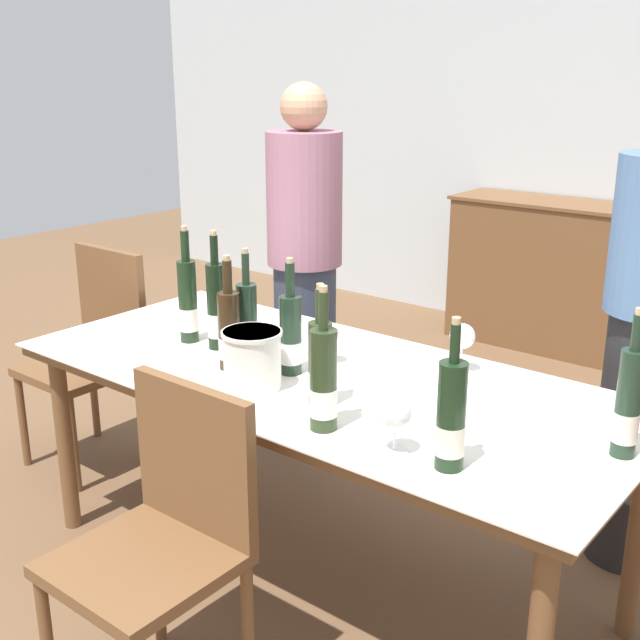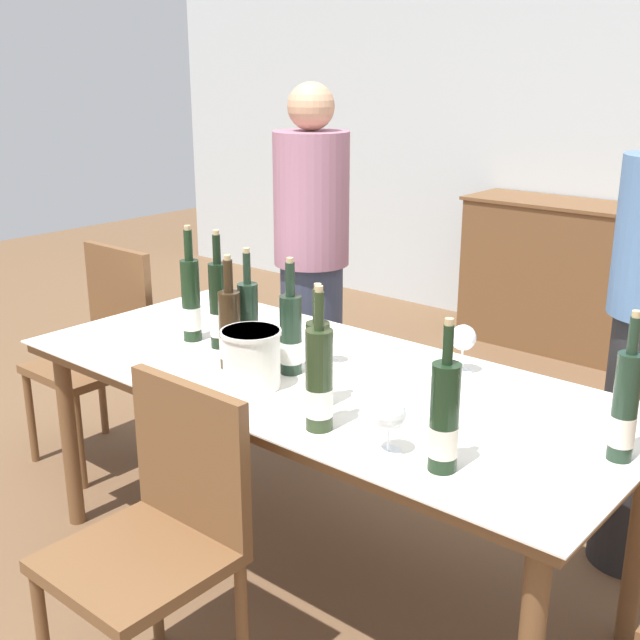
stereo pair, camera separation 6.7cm
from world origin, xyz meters
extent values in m
plane|color=brown|center=(0.00, 0.00, 0.00)|extent=(12.00, 12.00, 0.00)
cube|color=brown|center=(-0.25, 2.74, 0.44)|extent=(1.45, 0.44, 0.89)
cube|color=brown|center=(-0.25, 2.74, 0.90)|extent=(1.49, 0.46, 0.02)
cylinder|color=brown|center=(-0.93, -0.35, 0.35)|extent=(0.06, 0.06, 0.70)
cylinder|color=brown|center=(-0.93, 0.35, 0.35)|extent=(0.06, 0.06, 0.70)
cylinder|color=brown|center=(0.93, 0.35, 0.35)|extent=(0.06, 0.06, 0.70)
cube|color=brown|center=(0.00, 0.00, 0.72)|extent=(2.01, 0.86, 0.04)
cube|color=white|center=(0.00, 0.00, 0.74)|extent=(2.04, 0.89, 0.01)
cylinder|color=white|center=(-0.09, -0.21, 0.83)|extent=(0.17, 0.17, 0.18)
cylinder|color=white|center=(-0.09, -0.21, 0.92)|extent=(0.18, 0.18, 0.01)
cylinder|color=#1E3323|center=(-0.26, -0.06, 0.87)|extent=(0.07, 0.07, 0.26)
cylinder|color=silver|center=(-0.26, -0.06, 0.81)|extent=(0.07, 0.07, 0.07)
cylinder|color=#1E3323|center=(-0.26, -0.06, 1.05)|extent=(0.02, 0.02, 0.10)
cylinder|color=tan|center=(-0.26, -0.06, 1.11)|extent=(0.02, 0.02, 0.02)
cylinder|color=black|center=(-0.43, -0.03, 0.89)|extent=(0.06, 0.06, 0.30)
cylinder|color=white|center=(-0.43, -0.03, 0.82)|extent=(0.07, 0.07, 0.08)
cylinder|color=black|center=(-0.43, -0.03, 1.09)|extent=(0.03, 0.03, 0.10)
cylinder|color=tan|center=(-0.43, -0.03, 1.15)|extent=(0.02, 0.02, 0.02)
cylinder|color=#28381E|center=(0.16, -0.19, 0.87)|extent=(0.07, 0.07, 0.25)
cylinder|color=white|center=(0.16, -0.19, 0.81)|extent=(0.07, 0.07, 0.07)
cylinder|color=#28381E|center=(0.16, -0.19, 1.04)|extent=(0.03, 0.03, 0.10)
cylinder|color=tan|center=(0.16, -0.19, 1.10)|extent=(0.02, 0.02, 0.02)
cylinder|color=black|center=(-0.56, -0.04, 0.89)|extent=(0.07, 0.07, 0.29)
cylinder|color=white|center=(-0.56, -0.04, 0.82)|extent=(0.07, 0.07, 0.08)
cylinder|color=black|center=(-0.56, -0.04, 1.09)|extent=(0.03, 0.03, 0.11)
cylinder|color=tan|center=(-0.56, -0.04, 1.15)|extent=(0.02, 0.02, 0.02)
cylinder|color=#28381E|center=(0.26, -0.31, 0.88)|extent=(0.07, 0.07, 0.28)
cylinder|color=white|center=(0.26, -0.31, 0.82)|extent=(0.08, 0.08, 0.08)
cylinder|color=#28381E|center=(0.26, -0.31, 1.07)|extent=(0.03, 0.03, 0.10)
cylinder|color=tan|center=(0.26, -0.31, 1.13)|extent=(0.02, 0.02, 0.02)
cylinder|color=#1E3323|center=(-0.08, -0.05, 0.87)|extent=(0.07, 0.07, 0.25)
cylinder|color=white|center=(-0.08, -0.05, 0.81)|extent=(0.07, 0.07, 0.07)
cylinder|color=#1E3323|center=(-0.08, -0.05, 1.05)|extent=(0.03, 0.03, 0.11)
cylinder|color=tan|center=(-0.08, -0.05, 1.11)|extent=(0.02, 0.02, 0.02)
cylinder|color=#332314|center=(-0.26, -0.14, 0.87)|extent=(0.07, 0.07, 0.25)
cylinder|color=silver|center=(-0.26, -0.14, 0.81)|extent=(0.07, 0.07, 0.07)
cylinder|color=#332314|center=(-0.26, -0.14, 1.05)|extent=(0.03, 0.03, 0.10)
cylinder|color=tan|center=(-0.26, -0.14, 1.11)|extent=(0.02, 0.02, 0.02)
cylinder|color=black|center=(0.63, -0.29, 0.88)|extent=(0.07, 0.07, 0.27)
cylinder|color=silver|center=(0.63, -0.29, 0.82)|extent=(0.07, 0.07, 0.08)
cylinder|color=black|center=(0.63, -0.29, 1.06)|extent=(0.03, 0.03, 0.10)
cylinder|color=tan|center=(0.63, -0.29, 1.12)|extent=(0.02, 0.02, 0.02)
cylinder|color=#1E3323|center=(0.94, 0.04, 0.88)|extent=(0.06, 0.06, 0.28)
cylinder|color=silver|center=(0.94, 0.04, 0.82)|extent=(0.06, 0.06, 0.08)
cylinder|color=#1E3323|center=(0.94, 0.04, 1.07)|extent=(0.03, 0.03, 0.09)
cylinder|color=tan|center=(0.94, 0.04, 1.12)|extent=(0.02, 0.02, 0.02)
cylinder|color=white|center=(0.48, -0.30, 0.74)|extent=(0.07, 0.07, 0.00)
cylinder|color=white|center=(0.48, -0.30, 0.78)|extent=(0.01, 0.01, 0.07)
sphere|color=white|center=(0.48, -0.30, 0.85)|extent=(0.09, 0.09, 0.09)
cylinder|color=white|center=(0.34, 0.30, 0.74)|extent=(0.07, 0.07, 0.00)
cylinder|color=white|center=(0.34, 0.30, 0.79)|extent=(0.01, 0.01, 0.08)
sphere|color=white|center=(0.34, 0.30, 0.86)|extent=(0.08, 0.08, 0.08)
cylinder|color=white|center=(-0.04, 0.10, 0.74)|extent=(0.06, 0.06, 0.00)
cylinder|color=white|center=(-0.04, 0.10, 0.78)|extent=(0.01, 0.01, 0.07)
sphere|color=white|center=(-0.04, 0.10, 0.84)|extent=(0.07, 0.07, 0.07)
cylinder|color=brown|center=(-1.50, -0.18, 0.21)|extent=(0.03, 0.03, 0.42)
cylinder|color=brown|center=(-1.13, -0.18, 0.21)|extent=(0.03, 0.03, 0.42)
cylinder|color=brown|center=(-1.50, 0.18, 0.21)|extent=(0.03, 0.03, 0.42)
cylinder|color=brown|center=(-1.13, 0.18, 0.21)|extent=(0.03, 0.03, 0.42)
cube|color=brown|center=(-1.32, 0.00, 0.44)|extent=(0.42, 0.42, 0.04)
cube|color=brown|center=(-1.32, 0.19, 0.69)|extent=(0.42, 0.04, 0.47)
cylinder|color=brown|center=(-0.16, -0.58, 0.22)|extent=(0.03, 0.03, 0.44)
cylinder|color=brown|center=(0.21, -0.58, 0.22)|extent=(0.03, 0.03, 0.44)
cube|color=brown|center=(0.03, -0.76, 0.46)|extent=(0.42, 0.42, 0.04)
cube|color=brown|center=(0.03, -0.57, 0.68)|extent=(0.42, 0.04, 0.42)
cylinder|color=#383F56|center=(-0.73, 0.80, 0.42)|extent=(0.28, 0.28, 0.84)
cylinder|color=#9E667A|center=(-0.73, 0.80, 1.13)|extent=(0.33, 0.33, 0.57)
sphere|color=tan|center=(-0.73, 0.80, 1.51)|extent=(0.20, 0.20, 0.20)
cylinder|color=#262628|center=(0.78, 0.77, 0.46)|extent=(0.28, 0.28, 0.91)
camera|label=1|loc=(1.49, -1.86, 1.68)|focal=45.00mm
camera|label=2|loc=(1.54, -1.82, 1.68)|focal=45.00mm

